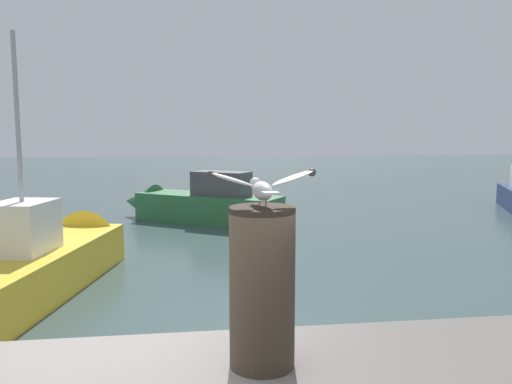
{
  "coord_description": "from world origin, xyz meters",
  "views": [
    {
      "loc": [
        0.59,
        -3.1,
        2.92
      ],
      "look_at": [
        0.96,
        -0.26,
        2.58
      ],
      "focal_mm": 35.23,
      "sensor_mm": 36.0,
      "label": 1
    }
  ],
  "objects_px": {
    "boat_green": "(194,204)",
    "boat_yellow": "(56,255)",
    "mooring_post": "(262,287)",
    "seagull": "(262,186)"
  },
  "relations": [
    {
      "from": "seagull",
      "to": "boat_green",
      "type": "height_order",
      "value": "seagull"
    },
    {
      "from": "mooring_post",
      "to": "boat_green",
      "type": "relative_size",
      "value": 0.15
    },
    {
      "from": "seagull",
      "to": "boat_green",
      "type": "xyz_separation_m",
      "value": [
        -0.24,
        14.01,
        -2.07
      ]
    },
    {
      "from": "seagull",
      "to": "boat_yellow",
      "type": "height_order",
      "value": "boat_yellow"
    },
    {
      "from": "mooring_post",
      "to": "boat_yellow",
      "type": "distance_m",
      "value": 8.38
    },
    {
      "from": "boat_green",
      "to": "boat_yellow",
      "type": "height_order",
      "value": "boat_yellow"
    },
    {
      "from": "seagull",
      "to": "boat_yellow",
      "type": "xyz_separation_m",
      "value": [
        -3.06,
        7.64,
        -2.14
      ]
    },
    {
      "from": "seagull",
      "to": "mooring_post",
      "type": "bearing_deg",
      "value": -81.64
    },
    {
      "from": "mooring_post",
      "to": "boat_yellow",
      "type": "relative_size",
      "value": 0.14
    },
    {
      "from": "boat_green",
      "to": "boat_yellow",
      "type": "relative_size",
      "value": 0.89
    }
  ]
}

